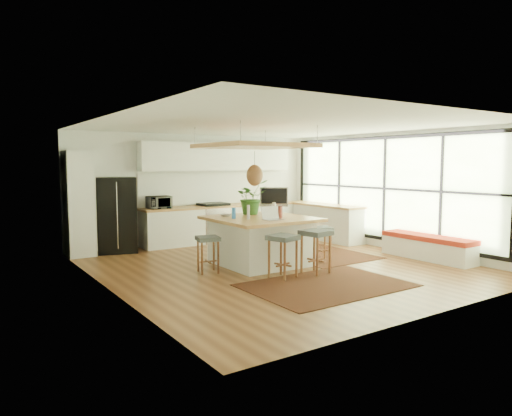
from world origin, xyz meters
TOP-DOWN VIEW (x-y plane):
  - floor at (0.00, 0.00)m, footprint 7.00×7.00m
  - ceiling at (0.00, 0.00)m, footprint 7.00×7.00m
  - wall_back at (0.00, 3.50)m, footprint 6.50×0.00m
  - wall_front at (0.00, -3.50)m, footprint 6.50×0.00m
  - wall_left at (-3.25, 0.00)m, footprint 0.00×7.00m
  - wall_right at (3.25, 0.00)m, footprint 0.00×7.00m
  - window_wall at (3.22, 0.00)m, footprint 0.10×6.20m
  - pantry at (-2.95, 3.18)m, footprint 0.55×0.60m
  - back_counter_base at (0.55, 3.18)m, footprint 4.20×0.60m
  - back_counter_top at (0.55, 3.18)m, footprint 4.24×0.64m
  - backsplash at (0.55, 3.48)m, footprint 4.20×0.02m
  - upper_cabinets at (0.55, 3.32)m, footprint 4.20×0.34m
  - range at (0.30, 3.18)m, footprint 0.76×0.62m
  - right_counter_base at (2.93, 2.00)m, footprint 0.60×2.50m
  - right_counter_top at (2.93, 2.00)m, footprint 0.64×2.54m
  - window_bench at (2.95, -1.20)m, footprint 0.52×2.00m
  - ceiling_panel at (-0.30, 0.40)m, footprint 1.86×1.86m
  - rug_near at (-0.23, -1.61)m, footprint 2.60×1.80m
  - rug_right at (1.41, 0.61)m, footprint 1.80×2.60m
  - fridge at (-2.16, 3.15)m, footprint 0.98×0.85m
  - island at (-0.19, 0.35)m, footprint 1.85×1.85m
  - stool_near_left at (-0.52, -0.81)m, footprint 0.55×0.55m
  - stool_near_right at (0.17, -0.88)m, footprint 0.54×0.54m
  - stool_right_front at (0.97, -0.11)m, footprint 0.53×0.53m
  - stool_right_back at (1.02, 0.81)m, footprint 0.54×0.54m
  - stool_left_side at (-1.40, 0.27)m, footprint 0.47×0.47m
  - laptop at (-0.25, -0.17)m, footprint 0.38×0.40m
  - monitor at (0.47, 0.81)m, footprint 0.62×0.52m
  - microwave at (-1.15, 3.18)m, footprint 0.54×0.31m
  - island_plant at (-0.06, 0.89)m, footprint 0.66×0.73m
  - island_bowl at (-0.71, 0.82)m, footprint 0.21×0.21m
  - island_bottle_0 at (-0.74, 0.45)m, footprint 0.07×0.07m
  - island_bottle_1 at (-0.59, 0.20)m, footprint 0.07×0.07m
  - island_bottle_2 at (0.06, 0.05)m, footprint 0.07×0.07m
  - island_bottle_3 at (0.16, 0.40)m, footprint 0.07×0.07m

SIDE VIEW (x-z plane):
  - floor at x=0.00m, z-range 0.00..0.00m
  - rug_near at x=-0.23m, z-range 0.00..0.01m
  - rug_right at x=1.41m, z-range 0.00..0.01m
  - window_bench at x=2.95m, z-range 0.00..0.50m
  - stool_near_left at x=-0.52m, z-range -0.02..0.73m
  - stool_near_right at x=0.17m, z-range -0.04..0.75m
  - stool_right_front at x=0.97m, z-range 0.00..0.71m
  - stool_right_back at x=1.02m, z-range -0.01..0.72m
  - stool_left_side at x=-1.40m, z-range 0.02..0.69m
  - back_counter_base at x=0.55m, z-range 0.00..0.88m
  - right_counter_base at x=2.93m, z-range 0.00..0.88m
  - island at x=-0.19m, z-range 0.00..0.93m
  - range at x=0.30m, z-range 0.00..1.00m
  - back_counter_top at x=0.55m, z-range 0.88..0.93m
  - right_counter_top at x=2.93m, z-range 0.88..0.93m
  - fridge at x=-2.16m, z-range 0.09..1.76m
  - island_bowl at x=-0.71m, z-range 0.93..0.98m
  - island_bottle_0 at x=-0.74m, z-range 0.93..1.12m
  - island_bottle_1 at x=-0.59m, z-range 0.93..1.12m
  - island_bottle_2 at x=0.06m, z-range 0.93..1.12m
  - island_bottle_3 at x=0.16m, z-range 0.93..1.12m
  - laptop at x=-0.25m, z-range 0.91..1.19m
  - microwave at x=-1.15m, z-range 0.93..1.28m
  - pantry at x=-2.95m, z-range 0.00..2.25m
  - monitor at x=0.47m, z-range 0.91..1.47m
  - island_plant at x=-0.06m, z-range 0.93..1.49m
  - wall_back at x=0.00m, z-range -1.90..4.60m
  - wall_front at x=0.00m, z-range -1.90..4.60m
  - wall_left at x=-3.25m, z-range -2.15..4.85m
  - wall_right at x=3.25m, z-range -2.15..4.85m
  - backsplash at x=0.55m, z-range 0.95..1.75m
  - window_wall at x=3.22m, z-range 0.10..2.70m
  - ceiling_panel at x=-0.30m, z-range 1.65..2.45m
  - upper_cabinets at x=0.55m, z-range 1.80..2.50m
  - ceiling at x=0.00m, z-range 2.70..2.70m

